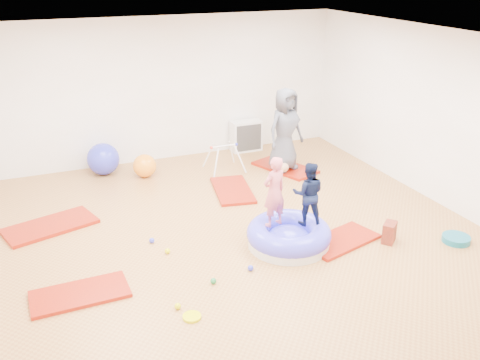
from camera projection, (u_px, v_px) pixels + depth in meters
name	position (u px, v px, depth m)	size (l,w,h in m)	color
room	(249.00, 153.00, 7.02)	(7.01, 8.01, 2.81)	#AE7E41
gym_mat_front_left	(80.00, 294.00, 6.43)	(1.15, 0.58, 0.05)	#9F2004
gym_mat_mid_left	(50.00, 226.00, 8.07)	(1.32, 0.66, 0.06)	#9F2004
gym_mat_center_back	(233.00, 190.00, 9.33)	(1.20, 0.60, 0.05)	#9F2004
gym_mat_right	(341.00, 241.00, 7.66)	(1.13, 0.57, 0.05)	#9F2004
gym_mat_rear_right	(285.00, 168.00, 10.34)	(1.24, 0.62, 0.05)	#9F2004
inflatable_cushion	(289.00, 236.00, 7.53)	(1.19, 1.19, 0.38)	silver
child_pink	(274.00, 188.00, 7.31)	(0.37, 0.24, 1.02)	#D05E6A
child_navy	(308.00, 191.00, 7.36)	(0.45, 0.35, 0.92)	black
adult_caregiver	(285.00, 129.00, 9.94)	(0.76, 0.49, 1.56)	#494D5A
infant	(281.00, 166.00, 10.04)	(0.36, 0.36, 0.21)	silver
ball_pit_balls	(215.00, 260.00, 7.12)	(2.60, 1.73, 0.08)	#3036D6
exercise_ball_blue	(103.00, 159.00, 9.99)	(0.60, 0.60, 0.60)	#3036D6
exercise_ball_orange	(145.00, 166.00, 9.90)	(0.43, 0.43, 0.43)	orange
infant_play_gym	(224.00, 154.00, 10.12)	(0.68, 0.64, 0.52)	white
cube_shelf	(246.00, 136.00, 11.23)	(0.64, 0.32, 0.64)	white
balance_disc	(456.00, 239.00, 7.66)	(0.40, 0.40, 0.09)	#13637D
backpack	(389.00, 232.00, 7.62)	(0.26, 0.16, 0.30)	red
yellow_toy	(192.00, 317.00, 6.03)	(0.21, 0.21, 0.03)	#E6EB00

